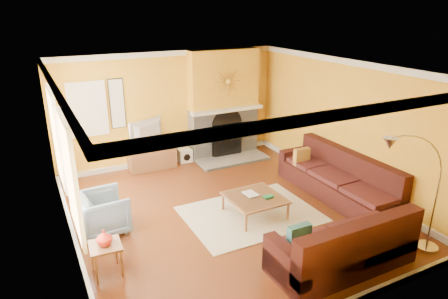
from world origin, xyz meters
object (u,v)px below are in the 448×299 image
side_table (107,259)px  armchair (103,213)px  sectional_sofa (307,195)px  coffee_table (255,206)px  arc_lamp (413,199)px  media_console (152,156)px

side_table → armchair: bearing=80.5°
sectional_sofa → side_table: bearing=180.0°
coffee_table → side_table: 2.84m
sectional_sofa → arc_lamp: size_ratio=1.80×
media_console → side_table: (-1.80, -3.60, -0.06)m
sectional_sofa → coffee_table: 0.98m
side_table → media_console: bearing=63.4°
side_table → arc_lamp: 4.55m
media_console → arc_lamp: bearing=-66.2°
sectional_sofa → arc_lamp: 1.88m
side_table → arc_lamp: arc_lamp is taller
armchair → coffee_table: bearing=-108.4°
arc_lamp → side_table: bearing=157.7°
sectional_sofa → coffee_table: (-0.80, 0.50, -0.26)m
sectional_sofa → armchair: (-3.40, 1.20, -0.09)m
coffee_table → side_table: bearing=-169.9°
sectional_sofa → arc_lamp: bearing=-72.3°
side_table → coffee_table: bearing=10.1°
arc_lamp → coffee_table: bearing=121.4°
armchair → sectional_sofa: bearing=-112.8°
side_table → sectional_sofa: bearing=0.0°
coffee_table → media_console: (-1.00, 3.10, 0.11)m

